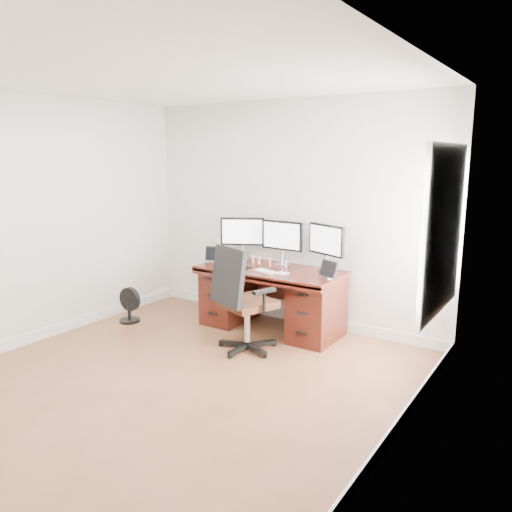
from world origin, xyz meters
The scene contains 19 objects.
ground centered at (0.00, 0.00, 0.00)m, with size 4.50×4.50×0.00m, color brown.
back_wall centered at (0.00, 2.25, 1.35)m, with size 4.00×0.10×2.70m, color silver.
right_wall centered at (2.00, 0.11, 1.35)m, with size 0.10×4.50×2.70m.
desk centered at (0.00, 1.83, 0.40)m, with size 1.70×0.80×0.75m.
office_chair centered at (0.10, 1.09, 0.37)m, with size 0.77×0.77×1.14m.
floor_fan centered at (-1.62, 1.08, 0.21)m, with size 0.30×0.25×0.44m.
monitor_left centered at (-0.58, 2.07, 1.09)m, with size 0.50×0.29×0.53m.
monitor_center centered at (0.00, 2.07, 1.09)m, with size 0.55×0.15×0.53m.
monitor_right centered at (0.58, 2.07, 1.09)m, with size 0.52×0.24×0.53m.
tablet_left centered at (-0.78, 1.75, 0.84)m, with size 0.25×0.16×0.19m.
tablet_right centered at (0.76, 1.75, 0.84)m, with size 0.25×0.16×0.19m.
keyboard centered at (0.05, 1.63, 0.76)m, with size 0.28×0.12×0.01m, color white.
trackpad centered at (0.25, 1.65, 0.76)m, with size 0.13×0.13×0.01m, color silver.
drawing_tablet centered at (-0.32, 1.67, 0.76)m, with size 0.22×0.14×0.01m, color black.
phone centered at (0.05, 1.74, 0.76)m, with size 0.13×0.06×0.01m, color black.
figurine_yellow centered at (-0.34, 1.95, 0.80)m, with size 0.04×0.04×0.09m.
figurine_pink centered at (-0.25, 1.95, 0.80)m, with size 0.04×0.04×0.09m.
figurine_orange centered at (-0.10, 1.95, 0.80)m, with size 0.04×0.04×0.09m.
figurine_purple centered at (0.12, 1.95, 0.80)m, with size 0.04×0.04×0.09m.
Camera 1 is at (2.97, -3.03, 2.04)m, focal length 35.00 mm.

